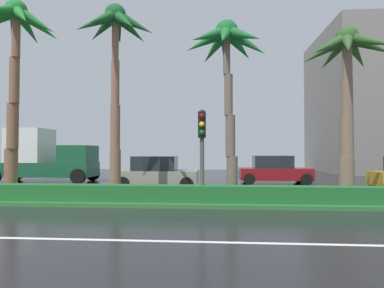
% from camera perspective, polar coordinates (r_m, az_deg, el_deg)
% --- Properties ---
extents(ground_plane, '(90.00, 42.00, 0.10)m').
position_cam_1_polar(ground_plane, '(15.48, -18.78, -8.79)').
color(ground_plane, black).
extents(median_strip, '(85.50, 4.00, 0.15)m').
position_cam_1_polar(median_strip, '(14.56, -20.34, -8.77)').
color(median_strip, '#2D6B33').
rests_on(median_strip, ground_plane).
extents(median_hedge, '(76.50, 0.70, 0.60)m').
position_cam_1_polar(median_hedge, '(13.26, -22.86, -7.86)').
color(median_hedge, '#1E6028').
rests_on(median_hedge, median_strip).
extents(palm_tree_centre_left, '(3.70, 3.79, 8.36)m').
position_cam_1_polar(palm_tree_centre_left, '(16.44, -28.70, 15.70)').
color(palm_tree_centre_left, brown).
rests_on(palm_tree_centre_left, median_strip).
extents(palm_tree_centre, '(3.42, 3.54, 8.17)m').
position_cam_1_polar(palm_tree_centre, '(14.93, -13.32, 17.17)').
color(palm_tree_centre, brown).
rests_on(palm_tree_centre, median_strip).
extents(palm_tree_centre_right, '(3.46, 3.42, 7.10)m').
position_cam_1_polar(palm_tree_centre_right, '(13.50, 6.13, 15.67)').
color(palm_tree_centre_right, brown).
rests_on(palm_tree_centre_right, median_strip).
extents(palm_tree_mid_right, '(3.72, 3.64, 6.95)m').
position_cam_1_polar(palm_tree_mid_right, '(14.96, 25.66, 12.21)').
color(palm_tree_mid_right, '#765C4B').
rests_on(palm_tree_mid_right, median_strip).
extents(traffic_signal_median_right, '(0.28, 0.43, 3.37)m').
position_cam_1_polar(traffic_signal_median_right, '(11.86, 1.77, 1.03)').
color(traffic_signal_median_right, '#4C4C47').
rests_on(traffic_signal_median_right, median_strip).
extents(box_truck_lead, '(6.40, 2.64, 3.46)m').
position_cam_1_polar(box_truck_lead, '(23.16, -24.56, -2.26)').
color(box_truck_lead, '#195133').
rests_on(box_truck_lead, ground_plane).
extents(car_in_traffic_second, '(4.30, 2.02, 1.72)m').
position_cam_1_polar(car_in_traffic_second, '(17.58, -6.23, -5.08)').
color(car_in_traffic_second, gray).
rests_on(car_in_traffic_second, ground_plane).
extents(car_in_traffic_third, '(4.30, 2.02, 1.72)m').
position_cam_1_polar(car_in_traffic_third, '(20.56, 14.27, -4.49)').
color(car_in_traffic_third, maroon).
rests_on(car_in_traffic_third, ground_plane).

